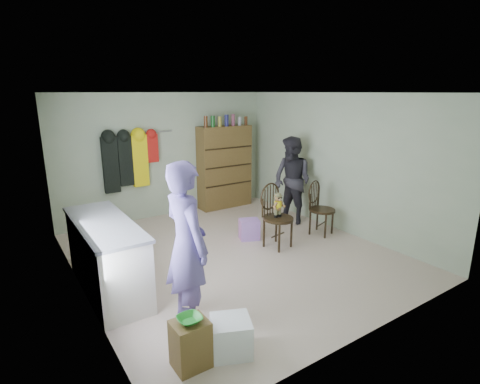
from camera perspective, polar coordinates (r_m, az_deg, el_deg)
ground_plane at (r=6.06m, az=-0.92°, el=-9.47°), size 5.00×5.00×0.00m
room_walls at (r=6.04m, az=-3.75°, el=6.10°), size 5.00×5.00×5.00m
counter at (r=5.16m, az=-19.65°, el=-9.18°), size 0.64×1.86×0.94m
stool at (r=3.80m, az=-7.55°, el=-21.99°), size 0.33×0.28×0.47m
bowl at (r=3.65m, az=-7.70°, el=-18.68°), size 0.23×0.23×0.06m
plastic_tub at (r=3.95m, az=-1.38°, el=-21.12°), size 0.50×0.49×0.36m
chair_front at (r=6.18m, az=5.48°, el=-2.97°), size 0.56×0.56×1.07m
chair_far at (r=6.88m, az=12.00°, el=-2.07°), size 0.55×0.55×0.98m
striped_bag at (r=6.59m, az=1.43°, el=-5.70°), size 0.41×0.37×0.36m
person_left at (r=4.09m, az=-8.13°, el=-8.04°), size 0.47×0.69×1.85m
person_right at (r=7.31m, az=7.94°, el=1.73°), size 0.74×0.90×1.69m
dresser at (r=8.28m, az=-2.37°, el=3.89°), size 1.20×0.39×2.05m
coat_rack at (r=7.44m, az=-16.53°, el=4.66°), size 1.42×0.12×1.09m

